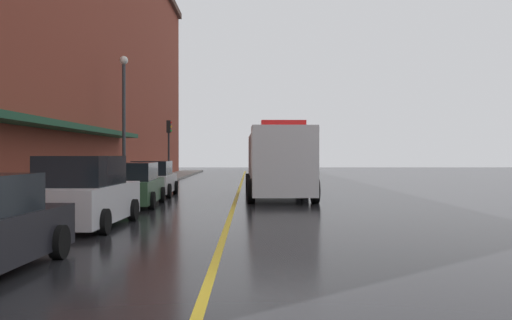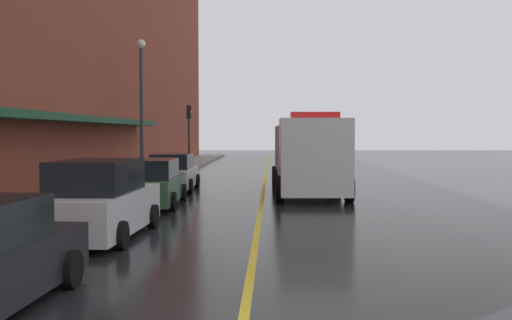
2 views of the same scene
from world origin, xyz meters
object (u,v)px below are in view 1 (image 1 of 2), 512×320
at_px(parked_car_1, 84,194).
at_px(parking_meter_0, 121,174).
at_px(parking_meter_1, 64,183).
at_px(parked_car_3, 153,179).
at_px(box_truck, 278,163).
at_px(parked_car_2, 132,186).
at_px(street_lamp_left, 124,108).
at_px(traffic_light_near, 169,138).
at_px(parking_meter_2, 121,174).

relative_size(parked_car_1, parking_meter_0, 3.68).
bearing_deg(parked_car_1, parking_meter_1, 29.22).
height_order(parked_car_3, box_truck, box_truck).
xyz_separation_m(parked_car_2, parking_meter_1, (-1.47, -3.48, 0.28)).
relative_size(parked_car_1, street_lamp_left, 0.70).
relative_size(box_truck, street_lamp_left, 1.26).
bearing_deg(parking_meter_0, parked_car_2, -71.81).
bearing_deg(parking_meter_0, parked_car_3, 38.97).
relative_size(parked_car_1, parked_car_2, 0.99).
height_order(parked_car_2, parking_meter_1, parked_car_2).
relative_size(parked_car_2, parking_meter_0, 3.71).
distance_m(parked_car_3, street_lamp_left, 4.72).
bearing_deg(traffic_light_near, parked_car_2, -85.88).
relative_size(parked_car_1, box_truck, 0.56).
relative_size(parked_car_1, parking_meter_2, 3.68).
height_order(parking_meter_1, street_lamp_left, street_lamp_left).
height_order(street_lamp_left, traffic_light_near, street_lamp_left).
bearing_deg(parking_meter_1, parked_car_2, 67.08).
bearing_deg(box_truck, parking_meter_1, -44.30).
relative_size(box_truck, parking_meter_1, 6.60).
height_order(parking_meter_1, traffic_light_near, traffic_light_near).
distance_m(parked_car_1, street_lamp_left, 14.86).
xyz_separation_m(parked_car_2, box_truck, (5.78, 4.26, 0.82)).
relative_size(parked_car_2, traffic_light_near, 1.15).
bearing_deg(traffic_light_near, parking_meter_0, -90.23).
xyz_separation_m(parking_meter_2, traffic_light_near, (0.06, 14.98, 2.10)).
bearing_deg(parked_car_3, parking_meter_1, 170.90).
bearing_deg(traffic_light_near, parking_meter_1, -90.15).
distance_m(box_truck, parking_meter_1, 10.62).
bearing_deg(traffic_light_near, parked_car_3, -84.95).
relative_size(parking_meter_1, parking_meter_2, 1.00).
relative_size(parked_car_1, parking_meter_1, 3.68).
bearing_deg(parked_car_2, parking_meter_0, 16.24).
relative_size(parked_car_2, parked_car_3, 1.13).
height_order(parked_car_1, box_truck, box_truck).
distance_m(parking_meter_2, traffic_light_near, 15.12).
bearing_deg(parking_meter_0, box_truck, -1.75).
bearing_deg(parking_meter_2, street_lamp_left, 100.31).
height_order(parked_car_2, traffic_light_near, traffic_light_near).
xyz_separation_m(parked_car_1, parked_car_3, (-0.19, 11.92, -0.11)).
height_order(parked_car_1, parked_car_3, parked_car_1).
xyz_separation_m(box_truck, parking_meter_1, (-7.25, -7.74, -0.54)).
bearing_deg(parking_meter_1, box_truck, 46.87).
distance_m(parking_meter_0, parking_meter_1, 7.96).
bearing_deg(traffic_light_near, parked_car_1, -86.84).
xyz_separation_m(parked_car_1, box_truck, (5.75, 10.65, 0.71)).
xyz_separation_m(parked_car_3, box_truck, (5.95, -1.28, 0.82)).
xyz_separation_m(parked_car_3, parking_meter_0, (-1.30, -1.05, 0.28)).
distance_m(parked_car_1, parked_car_2, 6.39).
bearing_deg(traffic_light_near, parking_meter_2, -90.24).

